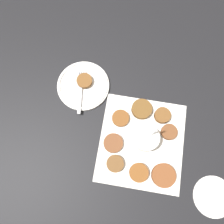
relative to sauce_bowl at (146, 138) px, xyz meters
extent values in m
plane|color=black|center=(0.01, 0.01, -0.03)|extent=(4.00, 4.00, 0.00)
cube|color=silver|center=(-0.01, 0.01, -0.03)|extent=(0.33, 0.30, 0.00)
cylinder|color=white|center=(0.00, 0.00, 0.00)|extent=(0.09, 0.09, 0.06)
cylinder|color=gold|center=(0.00, 0.00, -0.01)|extent=(0.07, 0.07, 0.03)
cone|color=white|center=(0.04, 0.00, 0.02)|extent=(0.02, 0.02, 0.02)
cylinder|color=silver|center=(0.01, -0.01, 0.04)|extent=(0.03, 0.04, 0.10)
cylinder|color=brown|center=(0.04, -0.08, -0.02)|extent=(0.06, 0.06, 0.02)
cylinder|color=brown|center=(-0.03, 0.11, -0.02)|extent=(0.07, 0.07, 0.01)
cylinder|color=brown|center=(0.11, 0.02, -0.02)|extent=(0.07, 0.07, 0.02)
cylinder|color=brown|center=(0.06, 0.09, -0.02)|extent=(0.06, 0.06, 0.01)
cylinder|color=brown|center=(-0.11, -0.07, -0.02)|extent=(0.08, 0.08, 0.02)
cylinder|color=brown|center=(-0.12, 0.01, -0.02)|extent=(0.06, 0.06, 0.02)
cylinder|color=brown|center=(0.09, -0.05, -0.02)|extent=(0.06, 0.06, 0.02)
cylinder|color=brown|center=(-0.10, 0.09, -0.02)|extent=(0.06, 0.06, 0.02)
cylinder|color=white|center=(0.17, 0.25, -0.02)|extent=(0.20, 0.20, 0.01)
torus|color=white|center=(0.17, 0.25, -0.02)|extent=(0.19, 0.19, 0.01)
cylinder|color=brown|center=(0.18, 0.25, 0.00)|extent=(0.06, 0.06, 0.01)
cube|color=silver|center=(0.11, 0.25, -0.01)|extent=(0.10, 0.02, 0.00)
cube|color=silver|center=(0.19, 0.26, -0.01)|extent=(0.07, 0.04, 0.00)
cube|color=black|center=(0.19, 0.25, -0.01)|extent=(0.05, 0.01, 0.00)
cube|color=black|center=(0.19, 0.26, -0.01)|extent=(0.05, 0.01, 0.00)
cube|color=black|center=(0.19, 0.27, -0.01)|extent=(0.05, 0.01, 0.00)
cylinder|color=white|center=(-0.16, -0.25, -0.03)|extent=(0.14, 0.14, 0.01)
camera|label=1|loc=(-0.12, 0.10, 0.75)|focal=35.00mm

